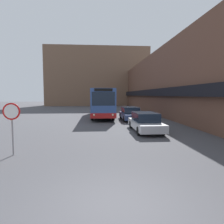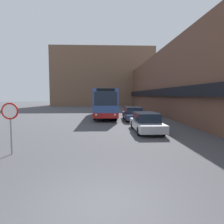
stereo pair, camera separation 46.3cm
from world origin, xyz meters
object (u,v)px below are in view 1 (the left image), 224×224
at_px(parked_car_back, 130,114).
at_px(parked_car_front, 145,122).
at_px(city_bus, 102,102).
at_px(stop_sign, 12,117).

bearing_deg(parked_car_back, parked_car_front, -90.00).
bearing_deg(parked_car_front, city_bus, 105.92).
distance_m(parked_car_back, stop_sign, 14.21).
bearing_deg(parked_car_front, stop_sign, -143.87).
bearing_deg(stop_sign, parked_car_front, 36.13).
height_order(parked_car_front, parked_car_back, parked_car_back).
height_order(city_bus, parked_car_front, city_bus).
distance_m(city_bus, parked_car_front, 10.87).
xyz_separation_m(parked_car_front, parked_car_back, (-0.00, 6.65, 0.02)).
xyz_separation_m(parked_car_front, stop_sign, (-7.43, -5.42, 1.02)).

